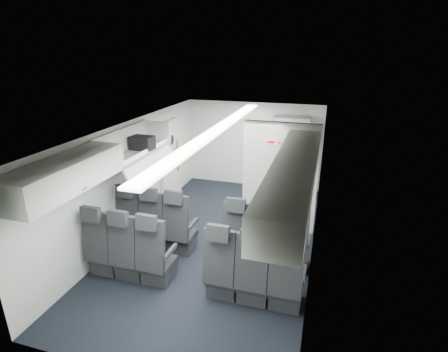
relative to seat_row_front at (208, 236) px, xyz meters
The scene contains 13 objects.
cabin_shell 0.90m from the seat_row_front, 90.00° to the left, with size 3.41×6.01×2.16m.
seat_row_front is the anchor object (origin of this frame).
seat_row_mid 0.90m from the seat_row_front, 90.00° to the right, with size 3.33×0.56×1.24m.
overhead_bin_left_rear 2.50m from the seat_row_front, 133.68° to the right, with size 0.53×1.80×0.40m.
overhead_bin_left_front_open 1.98m from the seat_row_front, 168.87° to the left, with size 0.64×1.70×0.72m.
overhead_bin_right_rear 2.50m from the seat_row_front, 46.32° to the right, with size 0.53×1.80×0.40m.
overhead_bin_right_front 2.04m from the seat_row_front, 11.46° to the left, with size 0.53×1.70×0.40m.
bulkhead_partition 1.79m from the seat_row_front, 53.69° to the left, with size 1.40×0.15×2.13m.
galley_unit 3.43m from the seat_row_front, 73.72° to the left, with size 0.85×0.52×1.90m.
boarding_door 2.71m from the seat_row_front, 128.16° to the left, with size 0.12×1.27×1.86m.
flight_attendant 2.12m from the seat_row_front, 81.09° to the left, with size 0.64×0.42×1.76m, color black.
carry_on_bag 2.02m from the seat_row_front, 161.17° to the left, with size 0.40×0.28×0.24m, color black.
papers 2.17m from the seat_row_front, 75.63° to the left, with size 0.19×0.02×0.14m, color white.
Camera 1 is at (1.74, -5.44, 3.38)m, focal length 28.00 mm.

